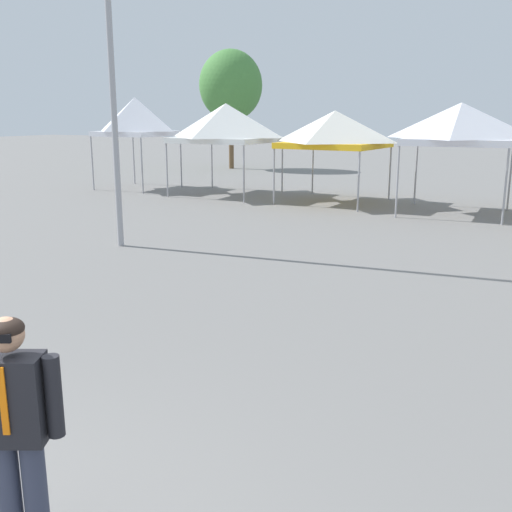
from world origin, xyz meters
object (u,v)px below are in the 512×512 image
object	(u,v)px
canopy_tent_behind_right	(460,124)
light_pole_opposite_side	(109,25)
canopy_tent_far_right	(226,123)
person_foreground	(15,425)
canopy_tent_left_of_center	(335,129)
canopy_tent_behind_center	(136,117)
tree_behind_tents_center	(231,85)

from	to	relation	value
canopy_tent_behind_right	light_pole_opposite_side	xyz separation A→B (m)	(-6.29, -8.49, 2.18)
canopy_tent_far_right	person_foreground	bearing A→B (deg)	-64.36
canopy_tent_far_right	canopy_tent_left_of_center	xyz separation A→B (m)	(4.44, -0.16, -0.19)
canopy_tent_far_right	person_foreground	size ratio (longest dim) A/B	1.95
canopy_tent_behind_center	tree_behind_tents_center	size ratio (longest dim) A/B	0.56
person_foreground	light_pole_opposite_side	size ratio (longest dim) A/B	0.20
canopy_tent_behind_right	canopy_tent_behind_center	bearing A→B (deg)	176.36
canopy_tent_behind_center	light_pole_opposite_side	size ratio (longest dim) A/B	0.43
light_pole_opposite_side	tree_behind_tents_center	bearing A→B (deg)	112.08
canopy_tent_behind_center	canopy_tent_behind_right	bearing A→B (deg)	-3.64
canopy_tent_far_right	person_foreground	world-z (taller)	canopy_tent_far_right
canopy_tent_behind_right	person_foreground	size ratio (longest dim) A/B	1.91
canopy_tent_far_right	canopy_tent_left_of_center	size ratio (longest dim) A/B	1.00
canopy_tent_far_right	canopy_tent_behind_center	bearing A→B (deg)	179.46
canopy_tent_left_of_center	light_pole_opposite_side	distance (m)	9.65
tree_behind_tents_center	light_pole_opposite_side	bearing A→B (deg)	-67.92
canopy_tent_behind_center	tree_behind_tents_center	xyz separation A→B (m)	(-1.22, 10.25, 1.71)
light_pole_opposite_side	canopy_tent_far_right	bearing A→B (deg)	104.48
canopy_tent_far_right	light_pole_opposite_side	distance (m)	9.83
canopy_tent_far_right	canopy_tent_left_of_center	bearing A→B (deg)	-2.05
canopy_tent_behind_right	tree_behind_tents_center	size ratio (longest dim) A/B	0.51
canopy_tent_left_of_center	person_foreground	size ratio (longest dim) A/B	1.94
canopy_tent_left_of_center	canopy_tent_far_right	bearing A→B (deg)	177.95
canopy_tent_left_of_center	person_foreground	world-z (taller)	canopy_tent_left_of_center
light_pole_opposite_side	canopy_tent_behind_center	bearing A→B (deg)	125.79
canopy_tent_far_right	tree_behind_tents_center	xyz separation A→B (m)	(-5.54, 10.30, 1.93)
canopy_tent_left_of_center	tree_behind_tents_center	xyz separation A→B (m)	(-9.98, 10.45, 2.12)
canopy_tent_behind_center	person_foreground	world-z (taller)	canopy_tent_behind_center
canopy_tent_behind_right	tree_behind_tents_center	distance (m)	18.13
canopy_tent_far_right	canopy_tent_behind_right	world-z (taller)	canopy_tent_far_right
canopy_tent_far_right	canopy_tent_behind_right	size ratio (longest dim) A/B	1.02
tree_behind_tents_center	canopy_tent_far_right	bearing A→B (deg)	-61.70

